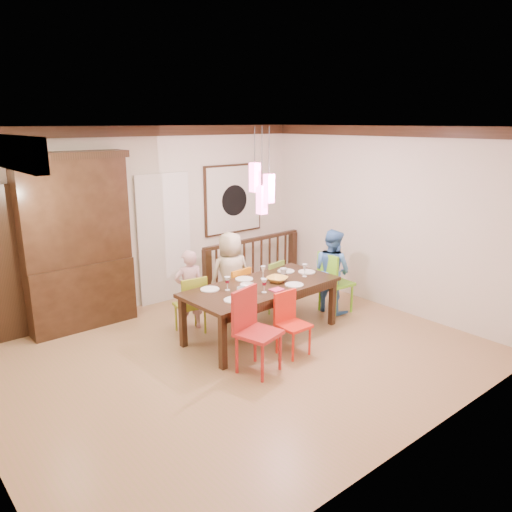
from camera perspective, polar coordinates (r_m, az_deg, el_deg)
floor at (r=6.65m, az=-1.93°, el=-11.33°), size 6.00×6.00×0.00m
ceiling at (r=5.96m, az=-2.18°, el=14.51°), size 6.00×6.00×0.00m
wall_back at (r=8.22m, az=-12.81°, el=4.15°), size 6.00×0.00×6.00m
wall_right at (r=8.28m, az=14.63°, el=4.11°), size 0.00×5.00×5.00m
crown_molding at (r=5.96m, az=-2.17°, el=13.74°), size 6.00×5.00×0.16m
white_doorway at (r=8.43m, az=-10.43°, el=1.77°), size 0.97×0.05×2.22m
painting at (r=9.11m, az=-2.59°, el=6.51°), size 1.25×0.06×1.25m
pendant_cluster at (r=6.68m, az=0.67°, el=7.76°), size 0.27×0.21×1.14m
dining_table at (r=7.01m, az=0.64°, el=-3.94°), size 2.29×1.12×0.75m
chair_far_left at (r=7.23m, az=-7.58°, el=-5.01°), size 0.43×0.43×0.86m
chair_far_mid at (r=7.63m, az=-2.55°, el=-3.87°), size 0.41×0.41×0.84m
chair_far_right at (r=8.02m, az=1.37°, el=-2.95°), size 0.44×0.44×0.83m
chair_near_left at (r=6.03m, az=0.30°, el=-8.05°), size 0.57×0.57×1.03m
chair_near_mid at (r=6.53m, az=4.33°, el=-7.34°), size 0.37×0.37×0.83m
chair_end_right at (r=8.02m, az=9.18°, el=-2.49°), size 0.48×0.48×0.98m
china_hutch at (r=7.62m, az=-19.87°, el=1.49°), size 1.63×0.46×2.56m
balustrade at (r=8.97m, az=-0.35°, el=-0.80°), size 2.16×0.15×0.96m
person_far_left at (r=7.32m, az=-7.65°, el=-3.86°), size 0.49×0.39×1.19m
person_far_mid at (r=7.66m, az=-2.92°, el=-2.23°), size 0.74×0.56×1.36m
person_end_right at (r=8.01m, az=8.66°, el=-1.67°), size 0.54×0.68×1.34m
serving_bowl at (r=7.12m, az=2.43°, el=-2.68°), size 0.36×0.36×0.07m
small_bowl at (r=6.84m, az=-0.99°, el=-3.48°), size 0.25×0.25×0.06m
cup_left at (r=6.59m, az=-1.62°, el=-4.00°), size 0.17×0.17×0.11m
cup_right at (r=7.44m, az=3.16°, el=-1.78°), size 0.12×0.12×0.10m
plate_far_left at (r=6.82m, az=-5.29°, el=-3.81°), size 0.26×0.26×0.01m
plate_far_mid at (r=7.23m, az=-1.36°, el=-2.65°), size 0.26×0.26×0.01m
plate_far_right at (r=7.61m, az=3.44°, el=-1.74°), size 0.26×0.26×0.01m
plate_near_left at (r=6.40m, az=-2.55°, el=-5.04°), size 0.26×0.26×0.01m
plate_near_mid at (r=6.99m, az=4.39°, el=-3.30°), size 0.26×0.26×0.01m
plate_end_right at (r=7.60m, az=5.83°, el=-1.82°), size 0.26×0.26×0.01m
wine_glass_a at (r=6.76m, az=-3.29°, el=-3.16°), size 0.08×0.08×0.19m
wine_glass_b at (r=7.24m, az=0.81°, el=-1.89°), size 0.08×0.08×0.19m
wine_glass_c at (r=6.66m, az=0.94°, el=-3.42°), size 0.08×0.08×0.19m
wine_glass_d at (r=7.37m, az=5.58°, el=-1.64°), size 0.08×0.08×0.19m
napkin at (r=6.78m, az=2.39°, el=-3.87°), size 0.18×0.14×0.01m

